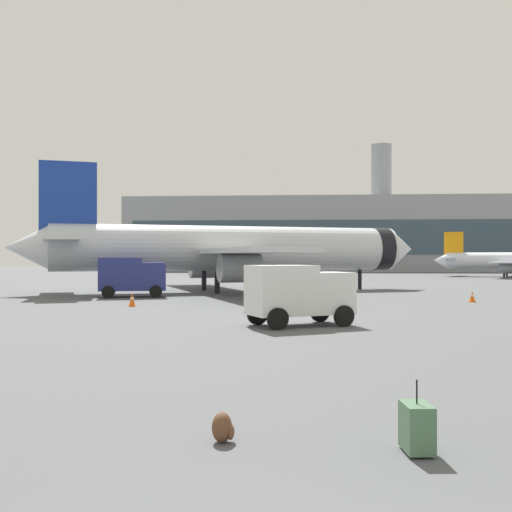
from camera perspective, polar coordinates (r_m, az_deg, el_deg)
airplane_at_gate at (r=52.74m, az=-2.37°, el=0.67°), size 34.36×31.49×10.50m
service_truck at (r=46.32m, az=-11.43°, el=-1.75°), size 5.21×3.54×2.90m
cargo_van at (r=26.50m, az=3.95°, el=-3.32°), size 4.83×3.88×2.60m
safety_cone_near at (r=37.84m, az=1.56°, el=-4.03°), size 0.44×0.44×0.72m
safety_cone_mid at (r=42.92m, az=19.32°, el=-3.55°), size 0.44×0.44×0.73m
safety_cone_far at (r=37.72m, az=-11.35°, el=-3.96°), size 0.44×0.44×0.81m
rolling_suitcase at (r=9.88m, az=14.61°, el=-15.03°), size 0.47×0.68×1.10m
traveller_backpack at (r=10.15m, az=-3.07°, el=-15.54°), size 0.36×0.40×0.48m
terminal_building at (r=136.52m, az=7.95°, el=1.95°), size 91.78×22.51×27.51m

